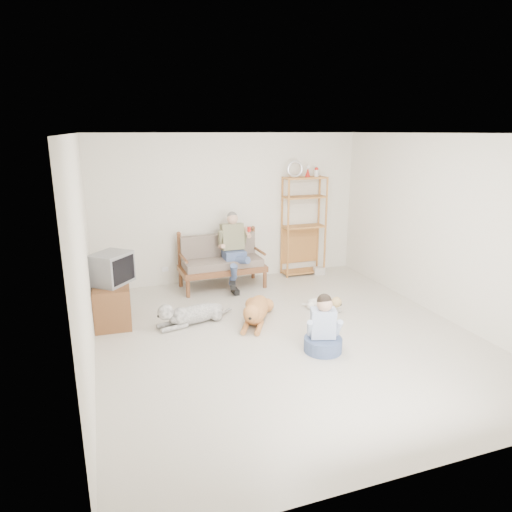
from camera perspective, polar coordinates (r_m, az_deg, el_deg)
name	(u,v)px	position (r m, az deg, el deg)	size (l,w,h in m)	color
floor	(287,336)	(6.38, 3.87, -9.99)	(5.50, 5.50, 0.00)	silver
ceiling	(291,133)	(5.77, 4.37, 15.05)	(5.50, 5.50, 0.00)	white
wall_back	(230,208)	(8.47, -3.26, 5.98)	(5.00, 5.00, 0.00)	beige
wall_front	(433,322)	(3.69, 21.30, -7.67)	(5.00, 5.00, 0.00)	beige
wall_left	(84,258)	(5.47, -20.73, -0.23)	(5.50, 5.50, 0.00)	beige
wall_right	(445,228)	(7.27, 22.57, 3.25)	(5.50, 5.50, 0.00)	beige
loveseat	(221,260)	(8.21, -4.37, -0.53)	(1.52, 0.74, 0.95)	brown
man	(235,255)	(8.01, -2.70, 0.11)	(0.52, 0.74, 1.20)	#4A5A89
etagere	(304,225)	(8.85, 5.98, 3.84)	(0.84, 0.37, 2.21)	#C1773C
book_stack	(319,271)	(9.08, 7.87, -1.82)	(0.21, 0.15, 0.13)	silver
tv_stand	(112,303)	(7.04, -17.53, -5.57)	(0.55, 0.93, 0.60)	brown
crt_tv	(112,268)	(6.86, -17.61, -1.48)	(0.68, 0.69, 0.45)	slate
wall_outlet	(165,269)	(8.45, -11.30, -1.64)	(0.12, 0.02, 0.08)	white
golden_retriever	(256,311)	(6.78, -0.03, -6.85)	(0.74, 1.25, 0.41)	#BB7340
shaggy_dog	(190,314)	(6.76, -8.25, -7.19)	(1.25, 0.51, 0.38)	white
terrier	(326,304)	(7.25, 8.71, -5.98)	(0.49, 0.57, 0.26)	white
child	(323,331)	(5.93, 8.40, -9.23)	(0.49, 0.49, 0.77)	#4A5A89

